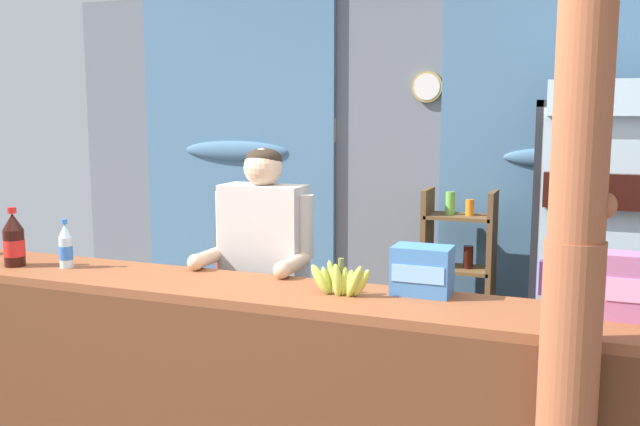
{
  "coord_description": "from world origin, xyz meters",
  "views": [
    {
      "loc": [
        1.32,
        -2.2,
        1.73
      ],
      "look_at": [
        0.12,
        0.85,
        1.26
      ],
      "focal_mm": 39.19,
      "sensor_mm": 36.0,
      "label": 1
    }
  ],
  "objects_px": {
    "timber_post": "(575,258)",
    "drink_fridge": "(601,226)",
    "snack_box_biscuit": "(422,270)",
    "banana_bunch": "(340,281)",
    "stall_counter": "(251,382)",
    "soda_bottle_water": "(66,247)",
    "plastic_lawn_chair": "(237,292)",
    "bottle_shelf_rack": "(458,274)",
    "shopkeeper": "(263,263)",
    "snack_box_wafer": "(637,287)",
    "soda_bottle_cola": "(14,241)"
  },
  "relations": [
    {
      "from": "shopkeeper",
      "to": "banana_bunch",
      "type": "height_order",
      "value": "shopkeeper"
    },
    {
      "from": "timber_post",
      "to": "bottle_shelf_rack",
      "type": "xyz_separation_m",
      "value": [
        -0.78,
        2.38,
        -0.64
      ]
    },
    {
      "from": "soda_bottle_water",
      "to": "banana_bunch",
      "type": "distance_m",
      "value": 1.41
    },
    {
      "from": "drink_fridge",
      "to": "soda_bottle_water",
      "type": "height_order",
      "value": "drink_fridge"
    },
    {
      "from": "shopkeeper",
      "to": "snack_box_wafer",
      "type": "distance_m",
      "value": 1.73
    },
    {
      "from": "drink_fridge",
      "to": "snack_box_biscuit",
      "type": "xyz_separation_m",
      "value": [
        -0.7,
        -1.7,
        0.03
      ]
    },
    {
      "from": "soda_bottle_cola",
      "to": "soda_bottle_water",
      "type": "relative_size",
      "value": 1.22
    },
    {
      "from": "timber_post",
      "to": "drink_fridge",
      "type": "distance_m",
      "value": 2.18
    },
    {
      "from": "soda_bottle_cola",
      "to": "snack_box_biscuit",
      "type": "relative_size",
      "value": 1.21
    },
    {
      "from": "bottle_shelf_rack",
      "to": "soda_bottle_cola",
      "type": "relative_size",
      "value": 4.18
    },
    {
      "from": "timber_post",
      "to": "snack_box_biscuit",
      "type": "height_order",
      "value": "timber_post"
    },
    {
      "from": "drink_fridge",
      "to": "plastic_lawn_chair",
      "type": "distance_m",
      "value": 2.41
    },
    {
      "from": "timber_post",
      "to": "plastic_lawn_chair",
      "type": "bearing_deg",
      "value": 139.92
    },
    {
      "from": "stall_counter",
      "to": "shopkeeper",
      "type": "distance_m",
      "value": 0.71
    },
    {
      "from": "snack_box_wafer",
      "to": "snack_box_biscuit",
      "type": "bearing_deg",
      "value": 175.05
    },
    {
      "from": "shopkeeper",
      "to": "snack_box_wafer",
      "type": "height_order",
      "value": "shopkeeper"
    },
    {
      "from": "plastic_lawn_chair",
      "to": "shopkeeper",
      "type": "xyz_separation_m",
      "value": [
        0.75,
        -1.1,
        0.49
      ]
    },
    {
      "from": "drink_fridge",
      "to": "snack_box_biscuit",
      "type": "distance_m",
      "value": 1.84
    },
    {
      "from": "drink_fridge",
      "to": "shopkeeper",
      "type": "bearing_deg",
      "value": -138.45
    },
    {
      "from": "bottle_shelf_rack",
      "to": "soda_bottle_cola",
      "type": "height_order",
      "value": "soda_bottle_cola"
    },
    {
      "from": "timber_post",
      "to": "drink_fridge",
      "type": "bearing_deg",
      "value": 87.31
    },
    {
      "from": "plastic_lawn_chair",
      "to": "drink_fridge",
      "type": "bearing_deg",
      "value": 7.15
    },
    {
      "from": "timber_post",
      "to": "banana_bunch",
      "type": "distance_m",
      "value": 0.99
    },
    {
      "from": "stall_counter",
      "to": "banana_bunch",
      "type": "relative_size",
      "value": 15.0
    },
    {
      "from": "timber_post",
      "to": "snack_box_biscuit",
      "type": "bearing_deg",
      "value": 142.03
    },
    {
      "from": "banana_bunch",
      "to": "bottle_shelf_rack",
      "type": "bearing_deg",
      "value": 86.71
    },
    {
      "from": "drink_fridge",
      "to": "snack_box_biscuit",
      "type": "relative_size",
      "value": 7.99
    },
    {
      "from": "snack_box_wafer",
      "to": "banana_bunch",
      "type": "relative_size",
      "value": 0.86
    },
    {
      "from": "shopkeeper",
      "to": "snack_box_wafer",
      "type": "bearing_deg",
      "value": -12.51
    },
    {
      "from": "drink_fridge",
      "to": "soda_bottle_water",
      "type": "relative_size",
      "value": 8.02
    },
    {
      "from": "stall_counter",
      "to": "timber_post",
      "type": "xyz_separation_m",
      "value": [
        1.26,
        -0.21,
        0.67
      ]
    },
    {
      "from": "drink_fridge",
      "to": "bottle_shelf_rack",
      "type": "distance_m",
      "value": 1.0
    },
    {
      "from": "banana_bunch",
      "to": "stall_counter",
      "type": "bearing_deg",
      "value": -161.87
    },
    {
      "from": "snack_box_biscuit",
      "to": "banana_bunch",
      "type": "relative_size",
      "value": 0.85
    },
    {
      "from": "plastic_lawn_chair",
      "to": "stall_counter",
      "type": "bearing_deg",
      "value": -59.93
    },
    {
      "from": "timber_post",
      "to": "plastic_lawn_chair",
      "type": "height_order",
      "value": "timber_post"
    },
    {
      "from": "snack_box_biscuit",
      "to": "banana_bunch",
      "type": "bearing_deg",
      "value": -155.41
    },
    {
      "from": "drink_fridge",
      "to": "soda_bottle_cola",
      "type": "height_order",
      "value": "drink_fridge"
    },
    {
      "from": "drink_fridge",
      "to": "snack_box_wafer",
      "type": "height_order",
      "value": "drink_fridge"
    },
    {
      "from": "bottle_shelf_rack",
      "to": "snack_box_biscuit",
      "type": "xyz_separation_m",
      "value": [
        0.19,
        -1.91,
        0.45
      ]
    },
    {
      "from": "snack_box_biscuit",
      "to": "banana_bunch",
      "type": "height_order",
      "value": "snack_box_biscuit"
    },
    {
      "from": "timber_post",
      "to": "soda_bottle_water",
      "type": "xyz_separation_m",
      "value": [
        -2.31,
        0.32,
        -0.19
      ]
    },
    {
      "from": "bottle_shelf_rack",
      "to": "shopkeeper",
      "type": "height_order",
      "value": "shopkeeper"
    },
    {
      "from": "soda_bottle_water",
      "to": "snack_box_wafer",
      "type": "xyz_separation_m",
      "value": [
        2.52,
        0.07,
        0.02
      ]
    },
    {
      "from": "drink_fridge",
      "to": "bottle_shelf_rack",
      "type": "height_order",
      "value": "drink_fridge"
    },
    {
      "from": "snack_box_biscuit",
      "to": "banana_bunch",
      "type": "distance_m",
      "value": 0.34
    },
    {
      "from": "snack_box_wafer",
      "to": "timber_post",
      "type": "bearing_deg",
      "value": -117.97
    },
    {
      "from": "timber_post",
      "to": "soda_bottle_cola",
      "type": "xyz_separation_m",
      "value": [
        -2.57,
        0.26,
        -0.17
      ]
    },
    {
      "from": "shopkeeper",
      "to": "snack_box_biscuit",
      "type": "height_order",
      "value": "shopkeeper"
    },
    {
      "from": "stall_counter",
      "to": "soda_bottle_cola",
      "type": "distance_m",
      "value": 1.41
    }
  ]
}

